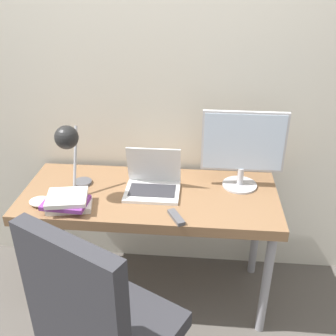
{
  "coord_description": "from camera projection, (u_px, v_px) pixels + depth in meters",
  "views": [
    {
      "loc": [
        0.28,
        -1.59,
        1.91
      ],
      "look_at": [
        0.11,
        0.27,
        0.93
      ],
      "focal_mm": 42.0,
      "sensor_mm": 36.0,
      "label": 1
    }
  ],
  "objects": [
    {
      "name": "monitor",
      "position": [
        243.0,
        147.0,
        2.19
      ],
      "size": [
        0.47,
        0.2,
        0.46
      ],
      "color": "#B7B7BC",
      "rests_on": "desk"
    },
    {
      "name": "tv_remote",
      "position": [
        176.0,
        217.0,
        2.0
      ],
      "size": [
        0.1,
        0.14,
        0.02
      ],
      "color": "#4C4C51",
      "rests_on": "desk"
    },
    {
      "name": "game_controller",
      "position": [
        41.0,
        202.0,
        2.11
      ],
      "size": [
        0.13,
        0.1,
        0.04
      ],
      "color": "white",
      "rests_on": "desk"
    },
    {
      "name": "desk",
      "position": [
        150.0,
        203.0,
        2.27
      ],
      "size": [
        1.45,
        0.61,
        0.75
      ],
      "color": "brown",
      "rests_on": "ground_plane"
    },
    {
      "name": "ground_plane",
      "position": [
        146.0,
        328.0,
        2.31
      ],
      "size": [
        12.0,
        12.0,
        0.0
      ],
      "primitive_type": "plane",
      "color": "#514C47"
    },
    {
      "name": "wall_back",
      "position": [
        156.0,
        80.0,
        2.3
      ],
      "size": [
        8.0,
        0.05,
        2.6
      ],
      "color": "beige",
      "rests_on": "ground_plane"
    },
    {
      "name": "laptop",
      "position": [
        153.0,
        183.0,
        2.23
      ],
      "size": [
        0.31,
        0.24,
        0.25
      ],
      "color": "silver",
      "rests_on": "desk"
    },
    {
      "name": "book_stack",
      "position": [
        67.0,
        202.0,
        2.07
      ],
      "size": [
        0.26,
        0.22,
        0.08
      ],
      "color": "silver",
      "rests_on": "desk"
    },
    {
      "name": "desk_lamp",
      "position": [
        69.0,
        143.0,
        2.04
      ],
      "size": [
        0.12,
        0.28,
        0.43
      ],
      "color": "#4C4C51",
      "rests_on": "desk"
    },
    {
      "name": "office_chair",
      "position": [
        99.0,
        324.0,
        1.63
      ],
      "size": [
        0.67,
        0.67,
        1.1
      ],
      "color": "black",
      "rests_on": "ground_plane"
    }
  ]
}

